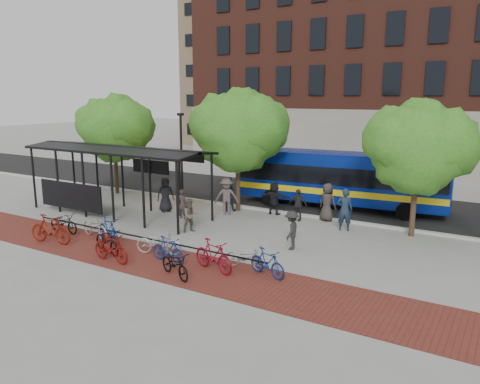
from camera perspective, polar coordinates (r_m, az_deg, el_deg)
The scene contains 34 objects.
ground at distance 21.09m, azimuth 2.07°, elevation -5.16°, with size 160.00×160.00×0.00m, color #9E9E99.
asphalt_street at distance 28.13m, azimuth 9.99°, elevation -1.01°, with size 160.00×8.00×0.01m, color black.
curb at distance 24.52m, azimuth 6.61°, elevation -2.66°, with size 160.00×0.25×0.12m, color #B7B7B2.
brick_strip at distance 18.33m, azimuth -11.23°, elevation -8.02°, with size 24.00×3.00×0.01m, color maroon.
bike_rack_rail at distance 19.79m, azimuth -12.28°, elevation -6.57°, with size 12.00×0.05×0.95m, color black.
building_tower at distance 63.77m, azimuth 7.31°, elevation 19.65°, with size 22.00×22.00×30.00m, color #7A664C.
bus_shelter at distance 24.99m, azimuth -15.02°, elevation 4.15°, with size 10.60×3.07×3.60m.
tree_a at distance 30.23m, azimuth -14.94°, elevation 7.77°, with size 4.90×4.00×6.18m.
tree_b at distance 24.59m, azimuth -0.02°, elevation 7.85°, with size 5.15×4.20×6.47m.
tree_c at distance 21.44m, azimuth 21.15°, elevation 5.41°, with size 4.66×3.80×5.92m.
lamp_post_left at distance 27.28m, azimuth -7.16°, elevation 4.53°, with size 0.35×0.20×5.12m.
bus at distance 26.17m, azimuth 12.15°, elevation 1.86°, with size 11.47×3.47×3.05m.
bike_0 at distance 22.66m, azimuth -20.69°, elevation -3.51°, with size 0.62×1.77×0.93m, color black.
bike_1 at distance 21.18m, azimuth -22.11°, elevation -4.22°, with size 0.58×2.06×1.24m, color maroon.
bike_2 at distance 21.40m, azimuth -17.25°, elevation -4.01°, with size 0.68×1.95×1.02m, color #A6A7A9.
bike_3 at distance 20.65m, azimuth -15.75°, elevation -4.40°, with size 0.51×1.80×1.08m, color navy.
bike_4 at distance 19.28m, azimuth -15.87°, elevation -5.75°, with size 0.64×1.84×0.96m, color black.
bike_5 at distance 18.18m, azimuth -15.47°, elevation -6.56°, with size 0.52×1.84×1.10m, color maroon.
bike_6 at distance 18.65m, azimuth -9.88°, elevation -6.05°, with size 0.64×1.85×0.97m, color #B7B6B9.
bike_7 at distance 17.69m, azimuth -8.74°, elevation -6.98°, with size 0.46×1.63×0.98m, color navy.
bike_8 at distance 16.32m, azimuth -7.92°, elevation -8.73°, with size 0.60×1.71×0.90m, color black.
bike_9 at distance 16.66m, azimuth -3.25°, elevation -7.74°, with size 0.54×1.91×1.15m, color maroon.
bike_10 at distance 16.88m, azimuth 0.74°, elevation -7.96°, with size 0.58×1.66×0.87m, color #969699.
bike_11 at distance 16.24m, azimuth 3.35°, elevation -8.60°, with size 0.46×1.62×0.98m, color navy.
pedestrian_0 at distance 25.24m, azimuth -9.08°, elevation -0.28°, with size 0.91×0.59×1.87m, color black.
pedestrian_1 at distance 23.68m, azimuth -7.03°, elevation -1.44°, with size 0.56×0.37×1.53m, color #39312E.
pedestrian_2 at distance 25.04m, azimuth -1.51°, elevation -0.27°, with size 0.89×0.69×1.83m, color navy.
pedestrian_3 at distance 24.20m, azimuth -1.64°, elevation -0.55°, with size 1.26×0.72×1.95m, color brown.
pedestrian_4 at distance 23.34m, azimuth 7.06°, elevation -1.56°, with size 0.93×0.39×1.59m, color #282828.
pedestrian_5 at distance 24.41m, azimuth 4.20°, elevation -0.76°, with size 1.59×0.51×1.71m, color black.
pedestrian_6 at distance 23.45m, azimuth 10.60°, elevation -1.22°, with size 0.93×0.60×1.90m, color #38302D.
pedestrian_7 at distance 21.94m, azimuth 12.64°, elevation -2.09°, with size 0.72×0.47×1.98m, color #1B2B40.
pedestrian_8 at distance 21.32m, azimuth -6.03°, elevation -2.85°, with size 0.76×0.59×1.55m, color brown.
pedestrian_9 at distance 18.97m, azimuth 6.30°, elevation -4.66°, with size 1.03×0.59×1.59m, color #252525.
Camera 1 is at (9.74, -17.67, 6.13)m, focal length 35.00 mm.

